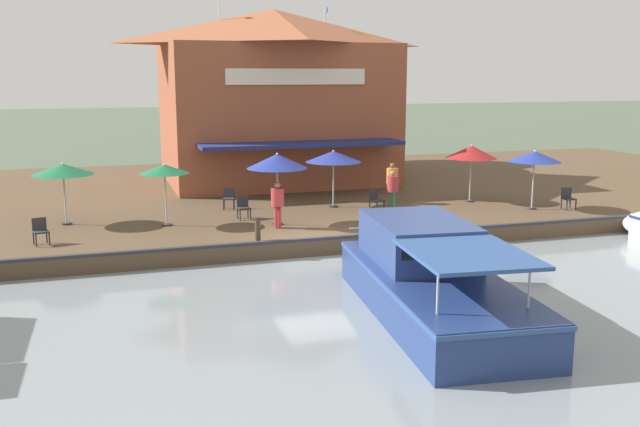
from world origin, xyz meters
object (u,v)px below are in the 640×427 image
(patio_umbrella_mid_patio_left, at_px, (333,157))
(cafe_chair_beside_entrance, at_px, (376,199))
(person_near_entrance, at_px, (392,178))
(mooring_post, at_px, (258,230))
(cafe_chair_far_corner_seat, at_px, (40,230))
(cafe_chair_mid_patio, at_px, (568,197))
(person_at_quay_edge, at_px, (393,186))
(patio_umbrella_back_row, at_px, (535,157))
(patio_umbrella_mid_patio_right, at_px, (63,169))
(person_mid_patio, at_px, (278,200))
(motorboat_nearest_quay, at_px, (422,275))
(patio_umbrella_by_entrance, at_px, (471,152))
(tree_behind_restaurant, at_px, (324,70))
(patio_umbrella_far_corner, at_px, (165,169))
(cafe_chair_back_row_seat, at_px, (229,197))
(waterfront_restaurant, at_px, (275,95))
(tree_downstream_bank, at_px, (342,93))
(cafe_chair_under_first_umbrella, at_px, (243,206))

(patio_umbrella_mid_patio_left, xyz_separation_m, cafe_chair_beside_entrance, (1.28, 1.34, -1.59))
(person_near_entrance, distance_m, mooring_post, 8.72)
(cafe_chair_far_corner_seat, bearing_deg, cafe_chair_mid_patio, 90.32)
(cafe_chair_far_corner_seat, bearing_deg, person_at_quay_edge, 97.84)
(patio_umbrella_back_row, xyz_separation_m, person_near_entrance, (-2.90, -4.84, -1.05))
(patio_umbrella_back_row, bearing_deg, patio_umbrella_mid_patio_right, -97.96)
(patio_umbrella_mid_patio_right, relative_size, person_mid_patio, 1.37)
(motorboat_nearest_quay, bearing_deg, patio_umbrella_by_entrance, 145.51)
(person_mid_patio, height_order, tree_behind_restaurant, tree_behind_restaurant)
(patio_umbrella_mid_patio_left, bearing_deg, patio_umbrella_by_entrance, 84.64)
(person_near_entrance, bearing_deg, person_mid_patio, -60.23)
(patio_umbrella_mid_patio_right, relative_size, cafe_chair_beside_entrance, 2.63)
(patio_umbrella_far_corner, xyz_separation_m, person_mid_patio, (1.59, 3.70, -1.01))
(patio_umbrella_far_corner, xyz_separation_m, cafe_chair_mid_patio, (1.62, 15.66, -1.55))
(cafe_chair_beside_entrance, bearing_deg, person_mid_patio, -66.55)
(person_at_quay_edge, bearing_deg, person_near_entrance, 157.62)
(patio_umbrella_back_row, relative_size, cafe_chair_back_row_seat, 2.79)
(waterfront_restaurant, xyz_separation_m, mooring_post, (13.15, -3.86, -3.86))
(patio_umbrella_far_corner, bearing_deg, tree_downstream_bank, 139.03)
(person_near_entrance, distance_m, person_mid_patio, 6.63)
(patio_umbrella_by_entrance, relative_size, person_mid_patio, 1.49)
(cafe_chair_mid_patio, distance_m, cafe_chair_back_row_seat, 13.59)
(motorboat_nearest_quay, bearing_deg, patio_umbrella_mid_patio_right, -140.08)
(cafe_chair_beside_entrance, relative_size, cafe_chair_mid_patio, 1.00)
(cafe_chair_mid_patio, relative_size, tree_downstream_bank, 0.13)
(cafe_chair_beside_entrance, height_order, person_mid_patio, person_mid_patio)
(patio_umbrella_far_corner, bearing_deg, patio_umbrella_mid_patio_left, 103.42)
(cafe_chair_back_row_seat, bearing_deg, cafe_chair_mid_patio, 72.36)
(cafe_chair_under_first_umbrella, bearing_deg, person_near_entrance, 101.53)
(cafe_chair_under_first_umbrella, height_order, person_near_entrance, person_near_entrance)
(person_at_quay_edge, xyz_separation_m, tree_downstream_bank, (-12.69, 2.29, 3.27))
(patio_umbrella_by_entrance, relative_size, person_near_entrance, 1.42)
(mooring_post, bearing_deg, patio_umbrella_mid_patio_left, 140.43)
(cafe_chair_back_row_seat, bearing_deg, tree_downstream_bank, 140.78)
(patio_umbrella_back_row, xyz_separation_m, person_mid_patio, (0.39, -10.59, -1.10))
(patio_umbrella_mid_patio_left, height_order, patio_umbrella_mid_patio_right, patio_umbrella_mid_patio_left)
(patio_umbrella_mid_patio_left, xyz_separation_m, patio_umbrella_mid_patio_right, (0.35, -10.26, -0.06))
(cafe_chair_under_first_umbrella, height_order, motorboat_nearest_quay, motorboat_nearest_quay)
(person_at_quay_edge, distance_m, mooring_post, 7.23)
(patio_umbrella_mid_patio_right, bearing_deg, cafe_chair_back_row_seat, 101.25)
(person_at_quay_edge, relative_size, person_mid_patio, 0.99)
(cafe_chair_beside_entrance, height_order, tree_downstream_bank, tree_downstream_bank)
(cafe_chair_under_first_umbrella, bearing_deg, cafe_chair_mid_patio, 81.22)
(waterfront_restaurant, relative_size, patio_umbrella_mid_patio_right, 4.99)
(patio_umbrella_mid_patio_left, xyz_separation_m, tree_downstream_bank, (-11.10, 4.22, 2.21))
(cafe_chair_mid_patio, bearing_deg, patio_umbrella_back_row, -106.99)
(person_near_entrance, height_order, motorboat_nearest_quay, person_near_entrance)
(patio_umbrella_far_corner, bearing_deg, person_at_quay_edge, 90.30)
(cafe_chair_back_row_seat, bearing_deg, motorboat_nearest_quay, 13.33)
(person_at_quay_edge, distance_m, tree_behind_restaurant, 16.18)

